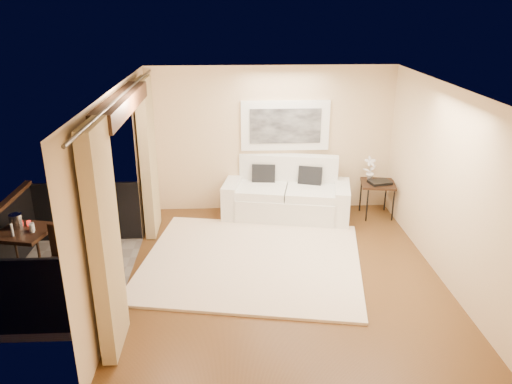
{
  "coord_description": "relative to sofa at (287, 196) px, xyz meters",
  "views": [
    {
      "loc": [
        -0.73,
        -6.42,
        3.75
      ],
      "look_at": [
        -0.37,
        0.6,
        1.05
      ],
      "focal_mm": 35.0,
      "sensor_mm": 36.0,
      "label": 1
    }
  ],
  "objects": [
    {
      "name": "room_shell",
      "position": [
        -2.4,
        -2.1,
        2.14
      ],
      "size": [
        5.0,
        6.4,
        5.0
      ],
      "color": "white",
      "rests_on": "ground"
    },
    {
      "name": "side_table",
      "position": [
        1.66,
        -0.1,
        0.21
      ],
      "size": [
        0.69,
        0.69,
        0.65
      ],
      "rotation": [
        0.0,
        0.0,
        -0.17
      ],
      "color": "black",
      "rests_on": "floor"
    },
    {
      "name": "orchid",
      "position": [
        1.54,
        0.07,
        0.49
      ],
      "size": [
        0.27,
        0.21,
        0.44
      ],
      "primitive_type": "imported",
      "rotation": [
        0.0,
        0.0,
        0.24
      ],
      "color": "white",
      "rests_on": "side_table"
    },
    {
      "name": "floor",
      "position": [
        -0.27,
        -2.1,
        -0.38
      ],
      "size": [
        5.0,
        5.0,
        0.0
      ],
      "primitive_type": "plane",
      "color": "brown",
      "rests_on": "ground"
    },
    {
      "name": "bistro_table",
      "position": [
        -3.89,
        -2.15,
        0.33
      ],
      "size": [
        0.81,
        0.81,
        0.8
      ],
      "rotation": [
        0.0,
        0.0,
        -0.22
      ],
      "color": "black",
      "rests_on": "balcony"
    },
    {
      "name": "artwork",
      "position": [
        -0.02,
        0.36,
        1.24
      ],
      "size": [
        1.62,
        0.07,
        0.92
      ],
      "color": "white",
      "rests_on": "room_shell"
    },
    {
      "name": "balcony_chair_near",
      "position": [
        -3.33,
        -2.36,
        0.15
      ],
      "size": [
        0.45,
        0.46,
        0.93
      ],
      "rotation": [
        0.0,
        0.0,
        -0.13
      ],
      "color": "black",
      "rests_on": "balcony"
    },
    {
      "name": "glass_b",
      "position": [
        -3.75,
        -2.18,
        0.47
      ],
      "size": [
        0.06,
        0.06,
        0.12
      ],
      "primitive_type": "cylinder",
      "color": "silver",
      "rests_on": "bistro_table"
    },
    {
      "name": "tray",
      "position": [
        1.68,
        -0.15,
        0.29
      ],
      "size": [
        0.43,
        0.35,
        0.05
      ],
      "primitive_type": "cube",
      "rotation": [
        0.0,
        0.0,
        0.21
      ],
      "color": "black",
      "rests_on": "side_table"
    },
    {
      "name": "balcony",
      "position": [
        -3.58,
        -2.1,
        -0.21
      ],
      "size": [
        1.81,
        2.6,
        1.17
      ],
      "color": "#605B56",
      "rests_on": "ground"
    },
    {
      "name": "sofa",
      "position": [
        0.0,
        0.0,
        0.0
      ],
      "size": [
        2.4,
        1.38,
        1.09
      ],
      "rotation": [
        0.0,
        0.0,
        -0.19
      ],
      "color": "white",
      "rests_on": "floor"
    },
    {
      "name": "glass_a",
      "position": [
        -3.75,
        -2.22,
        0.47
      ],
      "size": [
        0.06,
        0.06,
        0.12
      ],
      "primitive_type": "cylinder",
      "color": "silver",
      "rests_on": "bistro_table"
    },
    {
      "name": "balcony_chair_far",
      "position": [
        -3.0,
        -1.98,
        0.2
      ],
      "size": [
        0.52,
        0.52,
        1.0
      ],
      "rotation": [
        0.0,
        0.0,
        2.91
      ],
      "color": "black",
      "rests_on": "balcony"
    },
    {
      "name": "candle",
      "position": [
        -3.87,
        -1.99,
        0.45
      ],
      "size": [
        0.06,
        0.06,
        0.07
      ],
      "primitive_type": "cylinder",
      "color": "red",
      "rests_on": "bistro_table"
    },
    {
      "name": "ice_bucket",
      "position": [
        -4.01,
        -2.06,
        0.51
      ],
      "size": [
        0.18,
        0.18,
        0.2
      ],
      "primitive_type": "cylinder",
      "color": "silver",
      "rests_on": "bistro_table"
    },
    {
      "name": "rug",
      "position": [
        -0.72,
        -1.77,
        -0.36
      ],
      "size": [
        3.71,
        3.37,
        0.04
      ],
      "primitive_type": "cube",
      "rotation": [
        0.0,
        0.0,
        -0.18
      ],
      "color": "#FDE7CB",
      "rests_on": "floor"
    },
    {
      "name": "curtains",
      "position": [
        -2.38,
        -2.1,
        0.95
      ],
      "size": [
        0.16,
        4.8,
        2.64
      ],
      "color": "tan",
      "rests_on": "ground"
    },
    {
      "name": "vase",
      "position": [
        -3.96,
        -2.33,
        0.5
      ],
      "size": [
        0.04,
        0.04,
        0.18
      ],
      "primitive_type": "cylinder",
      "color": "silver",
      "rests_on": "bistro_table"
    }
  ]
}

